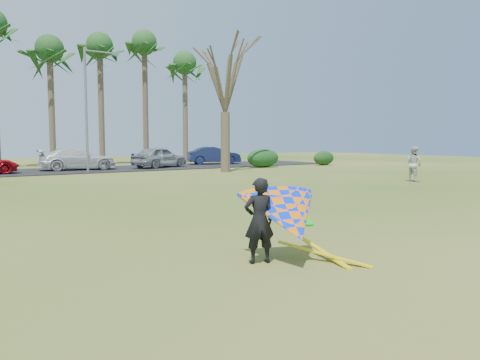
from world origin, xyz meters
TOP-DOWN VIEW (x-y plane):
  - ground at (0.00, 0.00)m, footprint 100.00×100.00m
  - parking_strip at (0.00, 25.00)m, footprint 46.00×7.00m
  - palm_6 at (2.00, 31.00)m, footprint 4.84×4.84m
  - palm_7 at (6.00, 31.00)m, footprint 4.84×4.84m
  - palm_8 at (10.00, 31.00)m, footprint 4.84×4.84m
  - palm_9 at (14.00, 31.00)m, footprint 4.84×4.84m
  - bare_tree_right at (10.00, 18.00)m, footprint 6.27×6.27m
  - streetlight at (2.16, 22.00)m, footprint 2.28×0.18m
  - hedge_near at (15.16, 20.52)m, footprint 2.90×1.31m
  - hedge_far at (21.26, 20.00)m, footprint 2.17×1.02m
  - car_3 at (2.20, 24.96)m, footprint 5.39×2.74m
  - car_4 at (8.12, 24.27)m, footprint 4.98×3.36m
  - car_5 at (14.04, 25.99)m, footprint 4.78×2.92m
  - pedestrian_a at (14.15, 6.41)m, footprint 0.77×0.94m
  - kite_flyer at (-1.83, -2.03)m, footprint 2.13×2.39m

SIDE VIEW (x-z plane):
  - ground at x=0.00m, z-range 0.00..0.00m
  - parking_strip at x=0.00m, z-range 0.00..0.06m
  - hedge_far at x=21.26m, z-range 0.00..1.20m
  - hedge_near at x=15.16m, z-range 0.00..1.45m
  - car_5 at x=14.04m, z-range 0.06..1.55m
  - car_3 at x=2.20m, z-range 0.06..1.56m
  - kite_flyer at x=-1.83m, z-range -0.17..1.85m
  - car_4 at x=8.12m, z-range 0.06..1.63m
  - pedestrian_a at x=14.15m, z-range 0.00..1.82m
  - streetlight at x=2.16m, z-range 0.46..8.46m
  - bare_tree_right at x=10.00m, z-range 1.96..11.17m
  - palm_6 at x=2.00m, z-range 3.75..14.59m
  - palm_9 at x=14.00m, z-range 3.75..14.59m
  - palm_7 at x=6.00m, z-range 4.08..15.62m
  - palm_8 at x=10.00m, z-range 4.40..16.64m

